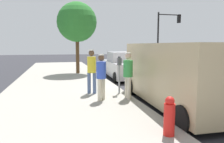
{
  "coord_description": "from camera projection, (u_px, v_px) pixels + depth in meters",
  "views": [
    {
      "loc": [
        3.75,
        8.82,
        2.09
      ],
      "look_at": [
        1.65,
        0.65,
        1.05
      ],
      "focal_mm": 34.49,
      "sensor_mm": 36.0,
      "label": 1
    }
  ],
  "objects": [
    {
      "name": "pedestrian_in_green",
      "position": [
        128.0,
        73.0,
        7.72
      ],
      "size": [
        0.34,
        0.36,
        1.68
      ],
      "color": "beige",
      "rests_on": "sidewalk_slab"
    },
    {
      "name": "street_tree",
      "position": [
        77.0,
        22.0,
        14.48
      ],
      "size": [
        2.67,
        2.67,
        4.81
      ],
      "color": "brown",
      "rests_on": "sidewalk_slab"
    },
    {
      "name": "parking_meter_near",
      "position": [
        119.0,
        68.0,
        8.56
      ],
      "size": [
        0.14,
        0.18,
        1.52
      ],
      "color": "gray",
      "rests_on": "sidewalk_slab"
    },
    {
      "name": "ground_plane",
      "position": [
        144.0,
        92.0,
        9.66
      ],
      "size": [
        80.0,
        80.0,
        0.0
      ],
      "primitive_type": "plane",
      "color": "#2D2D33"
    },
    {
      "name": "parked_sedan_behind",
      "position": [
        123.0,
        66.0,
        13.66
      ],
      "size": [
        2.09,
        4.47,
        1.65
      ],
      "color": "#BCBCC1",
      "rests_on": "ground"
    },
    {
      "name": "parked_van",
      "position": [
        177.0,
        73.0,
        7.19
      ],
      "size": [
        2.28,
        5.26,
        2.15
      ],
      "color": "tan",
      "rests_on": "ground"
    },
    {
      "name": "traffic_light_corner",
      "position": [
        166.0,
        30.0,
        20.89
      ],
      "size": [
        2.48,
        0.42,
        5.2
      ],
      "color": "black",
      "rests_on": "ground"
    },
    {
      "name": "fire_hydrant",
      "position": [
        169.0,
        117.0,
        4.61
      ],
      "size": [
        0.24,
        0.24,
        0.86
      ],
      "color": "red",
      "rests_on": "sidewalk_slab"
    },
    {
      "name": "sidewalk_slab",
      "position": [
        64.0,
        95.0,
        8.79
      ],
      "size": [
        5.0,
        32.0,
        0.15
      ],
      "primitive_type": "cube",
      "color": "#9E998E",
      "rests_on": "ground"
    },
    {
      "name": "pedestrian_in_yellow",
      "position": [
        92.0,
        68.0,
        8.58
      ],
      "size": [
        0.35,
        0.34,
        1.76
      ],
      "color": "#4C608C",
      "rests_on": "sidewalk_slab"
    },
    {
      "name": "pedestrian_in_blue",
      "position": [
        101.0,
        74.0,
        7.49
      ],
      "size": [
        0.34,
        0.34,
        1.63
      ],
      "color": "beige",
      "rests_on": "sidewalk_slab"
    }
  ]
}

